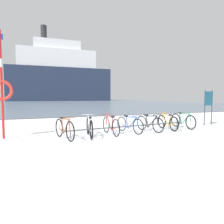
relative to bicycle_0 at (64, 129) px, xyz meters
The scene contains 12 objects.
ground 51.83m from the bicycle_0, 88.49° to the left, with size 80.00×132.00×0.08m.
bike_rack 2.85m from the bicycle_0, ahead, with size 5.83×0.65×0.31m.
bicycle_0 is the anchor object (origin of this frame).
bicycle_1 0.96m from the bicycle_0, ahead, with size 0.46×1.75×0.82m.
bicycle_2 1.88m from the bicycle_0, ahead, with size 0.46×1.69×0.81m.
bicycle_3 2.79m from the bicycle_0, ahead, with size 0.53×1.69×0.76m.
bicycle_4 3.74m from the bicycle_0, ahead, with size 0.52×1.63×0.77m.
bicycle_5 4.76m from the bicycle_0, ahead, with size 0.46×1.62×0.77m.
bicycle_6 5.78m from the bicycle_0, ahead, with size 0.46×1.71×0.79m.
info_sign 7.84m from the bicycle_0, ahead, with size 0.55×0.06×1.86m.
rescue_post 2.68m from the bicycle_0, 155.25° to the left, with size 0.74×0.11×3.87m.
ferry_ship 79.33m from the bicycle_0, 82.63° to the left, with size 39.63×13.90×29.39m.
Camera 1 is at (-2.47, -5.20, 1.51)m, focal length 32.57 mm.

